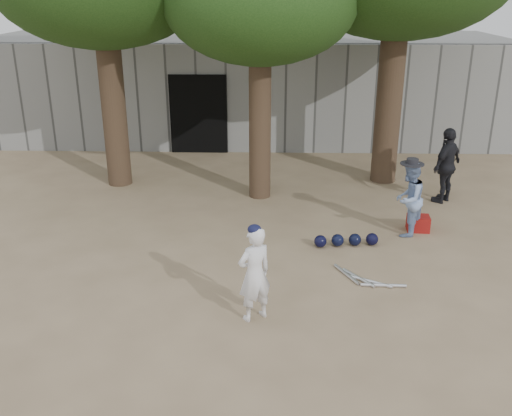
{
  "coord_description": "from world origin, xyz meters",
  "views": [
    {
      "loc": [
        0.84,
        -8.01,
        4.47
      ],
      "look_at": [
        0.6,
        1.0,
        0.95
      ],
      "focal_mm": 40.0,
      "sensor_mm": 36.0,
      "label": 1
    }
  ],
  "objects_px": {
    "spectator_blue": "(409,199)",
    "red_bag": "(418,223)",
    "boy_player": "(254,274)",
    "spectator_dark": "(447,165)"
  },
  "relations": [
    {
      "from": "red_bag",
      "to": "spectator_dark",
      "type": "bearing_deg",
      "value": 60.35
    },
    {
      "from": "boy_player",
      "to": "spectator_dark",
      "type": "height_order",
      "value": "spectator_dark"
    },
    {
      "from": "boy_player",
      "to": "red_bag",
      "type": "relative_size",
      "value": 3.39
    },
    {
      "from": "boy_player",
      "to": "red_bag",
      "type": "bearing_deg",
      "value": -166.73
    },
    {
      "from": "boy_player",
      "to": "spectator_blue",
      "type": "xyz_separation_m",
      "value": [
        2.82,
        3.05,
        0.01
      ]
    },
    {
      "from": "spectator_dark",
      "to": "red_bag",
      "type": "xyz_separation_m",
      "value": [
        -0.93,
        -1.64,
        -0.68
      ]
    },
    {
      "from": "boy_player",
      "to": "spectator_blue",
      "type": "height_order",
      "value": "spectator_blue"
    },
    {
      "from": "spectator_blue",
      "to": "red_bag",
      "type": "xyz_separation_m",
      "value": [
        0.28,
        0.19,
        -0.57
      ]
    },
    {
      "from": "boy_player",
      "to": "spectator_dark",
      "type": "relative_size",
      "value": 0.86
    },
    {
      "from": "spectator_dark",
      "to": "red_bag",
      "type": "bearing_deg",
      "value": 15.27
    }
  ]
}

